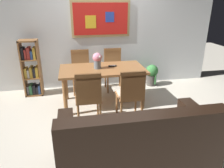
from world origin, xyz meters
TOP-DOWN VIEW (x-y plane):
  - ground_plane at (0.00, 0.00)m, footprint 12.00×12.00m
  - wall_back_with_painting at (-0.00, 1.52)m, footprint 5.20×0.14m
  - dining_table at (-0.15, 0.46)m, footprint 1.56×0.84m
  - dining_chair_near_right at (0.19, -0.29)m, footprint 0.40×0.41m
  - dining_chair_far_left at (-0.52, 1.18)m, footprint 0.40×0.41m
  - dining_chair_far_right at (0.20, 1.19)m, footprint 0.40×0.41m
  - dining_chair_near_left at (-0.48, -0.26)m, footprint 0.40×0.41m
  - leather_couch at (-0.00, -1.27)m, footprint 1.80×0.84m
  - bookshelf at (-1.53, 1.17)m, footprint 0.36×0.28m
  - potted_ivy at (1.13, 1.22)m, footprint 0.28×0.28m
  - flower_vase at (-0.24, 0.46)m, footprint 0.18×0.17m
  - tv_remote at (0.06, 0.54)m, footprint 0.16×0.06m

SIDE VIEW (x-z plane):
  - ground_plane at x=0.00m, z-range 0.00..0.00m
  - potted_ivy at x=1.13m, z-range 0.02..0.52m
  - leather_couch at x=0.00m, z-range -0.11..0.73m
  - dining_chair_near_right at x=0.19m, z-range 0.08..0.99m
  - dining_chair_far_left at x=-0.52m, z-range 0.08..0.99m
  - dining_chair_far_right at x=0.20m, z-range 0.08..0.99m
  - dining_chair_near_left at x=-0.48m, z-range 0.08..0.99m
  - bookshelf at x=-1.53m, z-range -0.03..1.14m
  - dining_table at x=-0.15m, z-range 0.27..0.99m
  - tv_remote at x=0.06m, z-range 0.72..0.75m
  - flower_vase at x=-0.24m, z-range 0.74..1.03m
  - wall_back_with_painting at x=0.00m, z-range 0.00..2.60m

